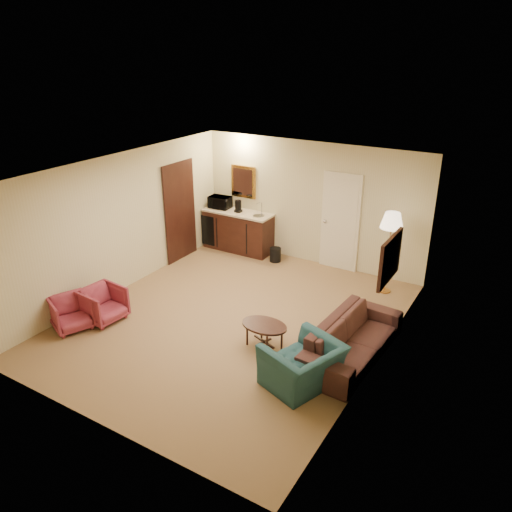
# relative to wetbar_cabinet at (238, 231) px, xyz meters

# --- Properties ---
(ground) EXTENTS (6.00, 6.00, 0.00)m
(ground) POSITION_rel_wetbar_cabinet_xyz_m (1.65, -2.72, -0.46)
(ground) COLOR olive
(ground) RESTS_ON ground
(room_walls) EXTENTS (5.02, 6.01, 2.61)m
(room_walls) POSITION_rel_wetbar_cabinet_xyz_m (1.55, -1.95, 1.26)
(room_walls) COLOR beige
(room_walls) RESTS_ON ground
(wetbar_cabinet) EXTENTS (1.64, 0.58, 0.92)m
(wetbar_cabinet) POSITION_rel_wetbar_cabinet_xyz_m (0.00, 0.00, 0.00)
(wetbar_cabinet) COLOR #341810
(wetbar_cabinet) RESTS_ON ground
(sofa) EXTENTS (0.74, 2.13, 0.82)m
(sofa) POSITION_rel_wetbar_cabinet_xyz_m (3.80, -2.70, -0.05)
(sofa) COLOR black
(sofa) RESTS_ON ground
(teal_armchair) EXTENTS (0.94, 1.15, 0.87)m
(teal_armchair) POSITION_rel_wetbar_cabinet_xyz_m (3.45, -3.71, -0.03)
(teal_armchair) COLOR #1C4744
(teal_armchair) RESTS_ON ground
(rose_chair_near) EXTENTS (0.65, 0.69, 0.66)m
(rose_chair_near) POSITION_rel_wetbar_cabinet_xyz_m (-0.25, -3.85, -0.13)
(rose_chair_near) COLOR #943046
(rose_chair_near) RESTS_ON ground
(rose_chair_far) EXTENTS (0.76, 0.78, 0.62)m
(rose_chair_far) POSITION_rel_wetbar_cabinet_xyz_m (-0.50, -4.32, -0.15)
(rose_chair_far) COLOR #943046
(rose_chair_far) RESTS_ON ground
(coffee_table) EXTENTS (0.87, 0.72, 0.43)m
(coffee_table) POSITION_rel_wetbar_cabinet_xyz_m (2.55, -3.19, -0.25)
(coffee_table) COLOR black
(coffee_table) RESTS_ON ground
(floor_lamp) EXTENTS (0.48, 0.48, 1.59)m
(floor_lamp) POSITION_rel_wetbar_cabinet_xyz_m (3.55, -0.32, 0.34)
(floor_lamp) COLOR #BA833E
(floor_lamp) RESTS_ON ground
(waste_bin) EXTENTS (0.30, 0.30, 0.31)m
(waste_bin) POSITION_rel_wetbar_cabinet_xyz_m (1.06, -0.14, -0.31)
(waste_bin) COLOR black
(waste_bin) RESTS_ON ground
(microwave) EXTENTS (0.50, 0.30, 0.33)m
(microwave) POSITION_rel_wetbar_cabinet_xyz_m (-0.50, 0.02, 0.63)
(microwave) COLOR black
(microwave) RESTS_ON wetbar_cabinet
(coffee_maker) EXTENTS (0.17, 0.17, 0.27)m
(coffee_maker) POSITION_rel_wetbar_cabinet_xyz_m (0.02, -0.02, 0.60)
(coffee_maker) COLOR black
(coffee_maker) RESTS_ON wetbar_cabinet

